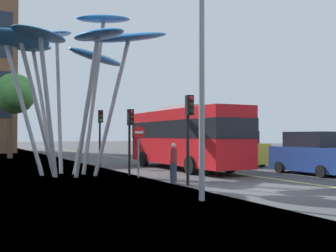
# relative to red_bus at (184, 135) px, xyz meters

# --- Properties ---
(ground) EXTENTS (120.00, 240.00, 0.10)m
(ground) POSITION_rel_red_bus_xyz_m (-2.39, -8.81, -2.07)
(ground) COLOR #424244
(red_bus) EXTENTS (2.76, 10.59, 3.71)m
(red_bus) POSITION_rel_red_bus_xyz_m (0.00, 0.00, 0.00)
(red_bus) COLOR red
(red_bus) RESTS_ON ground
(leaf_sculpture) EXTENTS (9.25, 9.73, 8.64)m
(leaf_sculpture) POSITION_rel_red_bus_xyz_m (-6.73, -0.44, 4.33)
(leaf_sculpture) COLOR #9EA0A5
(leaf_sculpture) RESTS_ON ground
(traffic_light_kerb_near) EXTENTS (0.28, 0.42, 3.61)m
(traffic_light_kerb_near) POSITION_rel_red_bus_xyz_m (-3.56, -6.77, 0.59)
(traffic_light_kerb_near) COLOR black
(traffic_light_kerb_near) RESTS_ON ground
(traffic_light_kerb_far) EXTENTS (0.28, 0.42, 3.30)m
(traffic_light_kerb_far) POSITION_rel_red_bus_xyz_m (-4.18, -1.96, 0.38)
(traffic_light_kerb_far) COLOR black
(traffic_light_kerb_far) RESTS_ON ground
(traffic_light_island_mid) EXTENTS (0.28, 0.42, 3.61)m
(traffic_light_island_mid) POSITION_rel_red_bus_xyz_m (-3.74, 4.34, 0.59)
(traffic_light_island_mid) COLOR black
(traffic_light_island_mid) RESTS_ON ground
(car_parked_mid) EXTENTS (2.05, 4.57, 2.19)m
(car_parked_mid) POSITION_rel_red_bus_xyz_m (4.44, -5.57, -1.00)
(car_parked_mid) COLOR navy
(car_parked_mid) RESTS_ON ground
(car_parked_far) EXTENTS (2.08, 4.58, 2.29)m
(car_parked_far) POSITION_rel_red_bus_xyz_m (4.72, 1.26, -0.96)
(car_parked_far) COLOR gold
(car_parked_far) RESTS_ON ground
(car_side_street) EXTENTS (1.96, 4.33, 2.01)m
(car_side_street) POSITION_rel_red_bus_xyz_m (4.47, 7.61, -1.08)
(car_side_street) COLOR #2D5138
(car_side_street) RESTS_ON ground
(car_far_side) EXTENTS (2.02, 3.92, 2.09)m
(car_far_side) POSITION_rel_red_bus_xyz_m (4.86, 13.96, -1.05)
(car_far_side) COLOR navy
(car_far_side) RESTS_ON ground
(street_lamp) EXTENTS (1.44, 0.44, 7.78)m
(street_lamp) POSITION_rel_red_bus_xyz_m (-4.77, -10.20, 2.90)
(street_lamp) COLOR gray
(street_lamp) RESTS_ON ground
(tree_pavement_near) EXTENTS (3.61, 4.71, 7.65)m
(tree_pavement_near) POSITION_rel_red_bus_xyz_m (-7.43, 17.98, 3.79)
(tree_pavement_near) COLOR brown
(tree_pavement_near) RESTS_ON ground
(pedestrian) EXTENTS (0.34, 0.34, 1.69)m
(pedestrian) POSITION_rel_red_bus_xyz_m (-3.73, -5.74, -1.18)
(pedestrian) COLOR #2D3342
(pedestrian) RESTS_ON ground
(no_entry_sign) EXTENTS (0.60, 0.12, 2.44)m
(no_entry_sign) POSITION_rel_red_bus_xyz_m (-4.19, -3.07, -0.39)
(no_entry_sign) COLOR gray
(no_entry_sign) RESTS_ON ground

